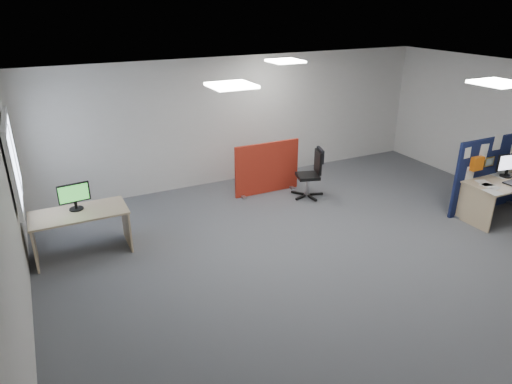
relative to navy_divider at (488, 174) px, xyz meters
name	(u,v)px	position (x,y,z in m)	size (l,w,h in m)	color
floor	(330,245)	(-3.46, 0.12, -0.74)	(9.00, 9.00, 0.00)	#56595E
ceiling	(341,81)	(-3.46, 0.12, 1.96)	(9.00, 7.00, 0.02)	white
wall_back	(241,120)	(-3.46, 3.62, 0.61)	(9.00, 0.02, 2.70)	silver
wall_left	(11,229)	(-7.96, 0.12, 0.61)	(0.02, 7.00, 2.70)	silver
window	(13,161)	(-7.90, 2.12, 0.81)	(0.06, 1.70, 1.30)	white
ceiling_lights	(333,75)	(-3.13, 0.79, 1.93)	(4.10, 4.10, 0.04)	white
navy_divider	(488,174)	(0.00, 0.00, 0.00)	(1.76, 0.30, 1.51)	#0E1933
main_desk	(507,188)	(0.12, -0.35, -0.18)	(1.76, 0.78, 0.73)	tan
monitor_main	(508,164)	(0.18, -0.24, 0.24)	(0.51, 0.21, 0.44)	black
red_divider	(267,169)	(-3.35, 2.60, -0.20)	(1.45, 0.30, 1.09)	#AF3116
second_desk	(80,222)	(-7.14, 1.71, -0.19)	(1.45, 0.73, 0.73)	tan
monitor_second	(74,196)	(-7.15, 1.79, 0.23)	(0.48, 0.22, 0.43)	black
office_chair	(313,170)	(-2.61, 2.01, -0.16)	(0.67, 0.64, 1.01)	black
desk_papers	(506,181)	(-0.01, -0.39, 0.00)	(1.47, 0.88, 0.00)	white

